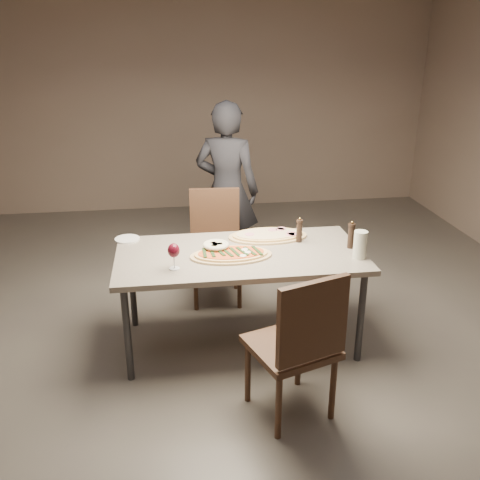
{
  "coord_description": "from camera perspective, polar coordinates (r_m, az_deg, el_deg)",
  "views": [
    {
      "loc": [
        -0.51,
        -3.56,
        2.27
      ],
      "look_at": [
        0.0,
        0.0,
        0.85
      ],
      "focal_mm": 40.0,
      "sensor_mm": 36.0,
      "label": 1
    }
  ],
  "objects": [
    {
      "name": "room",
      "position": [
        3.7,
        0.0,
        7.95
      ],
      "size": [
        7.0,
        7.0,
        7.0
      ],
      "color": "#56504A",
      "rests_on": "ground"
    },
    {
      "name": "dining_table",
      "position": [
        3.93,
        0.0,
        -2.13
      ],
      "size": [
        1.8,
        0.9,
        0.75
      ],
      "color": "gray",
      "rests_on": "ground"
    },
    {
      "name": "zucchini_pizza",
      "position": [
        3.83,
        -0.95,
        -1.54
      ],
      "size": [
        0.59,
        0.33,
        0.05
      ],
      "rotation": [
        0.0,
        0.0,
        -0.09
      ],
      "color": "tan",
      "rests_on": "dining_table"
    },
    {
      "name": "ham_pizza",
      "position": [
        4.19,
        3.0,
        0.5
      ],
      "size": [
        0.62,
        0.34,
        0.04
      ],
      "rotation": [
        0.0,
        0.0,
        -0.21
      ],
      "color": "tan",
      "rests_on": "dining_table"
    },
    {
      "name": "bread_basket",
      "position": [
        3.91,
        -2.58,
        -0.71
      ],
      "size": [
        0.19,
        0.19,
        0.07
      ],
      "rotation": [
        0.0,
        0.0,
        0.07
      ],
      "color": "beige",
      "rests_on": "dining_table"
    },
    {
      "name": "oil_dish",
      "position": [
        3.9,
        -1.43,
        -1.25
      ],
      "size": [
        0.13,
        0.13,
        0.01
      ],
      "rotation": [
        0.0,
        0.0,
        0.4
      ],
      "color": "white",
      "rests_on": "dining_table"
    },
    {
      "name": "pepper_mill_left",
      "position": [
        4.1,
        6.34,
        1.02
      ],
      "size": [
        0.05,
        0.05,
        0.2
      ],
      "rotation": [
        0.0,
        0.0,
        0.19
      ],
      "color": "black",
      "rests_on": "dining_table"
    },
    {
      "name": "pepper_mill_right",
      "position": [
        4.04,
        11.77,
        0.5
      ],
      "size": [
        0.05,
        0.05,
        0.21
      ],
      "rotation": [
        0.0,
        0.0,
        -0.21
      ],
      "color": "black",
      "rests_on": "dining_table"
    },
    {
      "name": "carafe",
      "position": [
        3.87,
        12.7,
        -0.49
      ],
      "size": [
        0.1,
        0.1,
        0.2
      ],
      "rotation": [
        0.0,
        0.0,
        -0.29
      ],
      "color": "silver",
      "rests_on": "dining_table"
    },
    {
      "name": "wine_glass",
      "position": [
        3.62,
        -7.09,
        -1.21
      ],
      "size": [
        0.08,
        0.08,
        0.19
      ],
      "rotation": [
        0.0,
        0.0,
        -0.43
      ],
      "color": "silver",
      "rests_on": "dining_table"
    },
    {
      "name": "side_plate",
      "position": [
        4.23,
        -11.94,
        0.1
      ],
      "size": [
        0.19,
        0.19,
        0.01
      ],
      "rotation": [
        0.0,
        0.0,
        -0.29
      ],
      "color": "white",
      "rests_on": "dining_table"
    },
    {
      "name": "chair_near",
      "position": [
        3.22,
        6.39,
        -10.61
      ],
      "size": [
        0.6,
        0.6,
        1.0
      ],
      "rotation": [
        0.0,
        0.0,
        0.33
      ],
      "color": "#40291B",
      "rests_on": "ground"
    },
    {
      "name": "chair_far",
      "position": [
        4.73,
        -2.62,
        0.14
      ],
      "size": [
        0.48,
        0.48,
        0.97
      ],
      "rotation": [
        0.0,
        0.0,
        3.09
      ],
      "color": "#40291B",
      "rests_on": "ground"
    },
    {
      "name": "diner",
      "position": [
        5.11,
        -1.4,
        5.31
      ],
      "size": [
        0.72,
        0.61,
        1.69
      ],
      "primitive_type": "imported",
      "rotation": [
        0.0,
        0.0,
        2.74
      ],
      "color": "black",
      "rests_on": "ground"
    }
  ]
}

